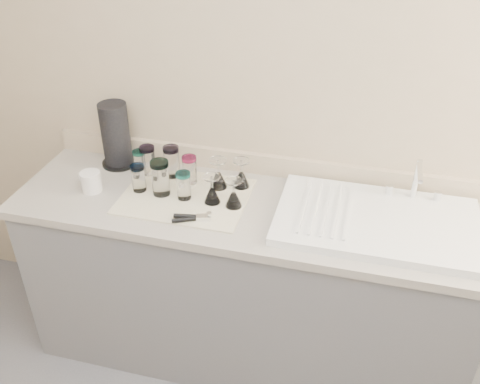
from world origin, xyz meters
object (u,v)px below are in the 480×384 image
(sink_unit, at_px, (377,221))
(paper_towel_roll, at_px, (116,136))
(goblet_back_left, at_px, (218,178))
(tumbler_cyan, at_px, (172,161))
(tumbler_lavender, at_px, (184,185))
(can_opener, at_px, (192,218))
(tumbler_magenta, at_px, (138,178))
(tumbler_extra, at_px, (140,162))
(tumbler_teal, at_px, (148,160))
(goblet_back_right, at_px, (241,177))
(goblet_front_right, at_px, (234,197))
(goblet_front_left, at_px, (212,193))
(tumbler_blue, at_px, (160,178))
(white_mug, at_px, (91,181))
(tumbler_purple, at_px, (190,170))

(sink_unit, relative_size, paper_towel_roll, 2.60)
(goblet_back_left, bearing_deg, tumbler_cyan, 170.04)
(tumbler_lavender, relative_size, can_opener, 0.80)
(tumbler_magenta, bearing_deg, tumbler_extra, 110.75)
(tumbler_teal, relative_size, tumbler_extra, 1.16)
(paper_towel_roll, bearing_deg, tumbler_extra, -26.43)
(goblet_back_right, bearing_deg, goblet_front_right, -87.12)
(goblet_back_left, distance_m, can_opener, 0.28)
(sink_unit, distance_m, goblet_back_left, 0.72)
(tumbler_extra, bearing_deg, goblet_front_left, -19.92)
(tumbler_lavender, height_order, tumbler_extra, tumbler_lavender)
(goblet_back_right, bearing_deg, tumbler_cyan, 178.37)
(tumbler_teal, bearing_deg, paper_towel_roll, 161.69)
(tumbler_blue, xyz_separation_m, goblet_front_right, (0.34, -0.01, -0.04))
(tumbler_teal, relative_size, goblet_front_right, 1.09)
(sink_unit, xyz_separation_m, white_mug, (-1.26, -0.06, 0.03))
(tumbler_purple, xyz_separation_m, tumbler_extra, (-0.25, 0.01, -0.01))
(tumbler_lavender, height_order, goblet_back_right, goblet_back_right)
(can_opener, xyz_separation_m, white_mug, (-0.52, 0.11, 0.03))
(tumbler_extra, xyz_separation_m, goblet_front_right, (0.49, -0.15, -0.02))
(tumbler_magenta, distance_m, tumbler_blue, 0.11)
(tumbler_cyan, distance_m, can_opener, 0.38)
(sink_unit, bearing_deg, tumbler_blue, -179.21)
(tumbler_purple, bearing_deg, paper_towel_roll, 167.55)
(tumbler_extra, bearing_deg, tumbler_purple, -3.35)
(goblet_back_left, xyz_separation_m, can_opener, (-0.03, -0.27, -0.04))
(tumbler_cyan, bearing_deg, tumbler_magenta, -122.19)
(tumbler_extra, distance_m, can_opener, 0.46)
(tumbler_teal, bearing_deg, tumbler_magenta, -83.82)
(tumbler_teal, xyz_separation_m, tumbler_lavender, (0.23, -0.16, -0.01))
(tumbler_cyan, xyz_separation_m, goblet_front_right, (0.34, -0.17, -0.03))
(tumbler_purple, relative_size, goblet_back_right, 0.99)
(can_opener, bearing_deg, tumbler_purple, 110.40)
(tumbler_teal, distance_m, tumbler_cyan, 0.11)
(sink_unit, relative_size, white_mug, 6.01)
(goblet_back_right, height_order, goblet_front_left, goblet_back_right)
(goblet_back_right, bearing_deg, tumbler_blue, -155.65)
(tumbler_teal, distance_m, tumbler_purple, 0.22)
(goblet_back_left, distance_m, white_mug, 0.57)
(white_mug, bearing_deg, paper_towel_roll, 86.04)
(tumbler_lavender, distance_m, white_mug, 0.43)
(tumbler_purple, xyz_separation_m, goblet_back_left, (0.14, -0.01, -0.02))
(sink_unit, height_order, tumbler_blue, sink_unit)
(tumbler_cyan, distance_m, tumbler_lavender, 0.20)
(tumbler_extra, bearing_deg, tumbler_teal, 19.99)
(white_mug, bearing_deg, tumbler_magenta, 11.70)
(goblet_back_right, xyz_separation_m, goblet_front_left, (-0.09, -0.16, -0.00))
(goblet_front_right, relative_size, can_opener, 0.81)
(tumbler_lavender, bearing_deg, goblet_front_right, -1.65)
(tumbler_teal, relative_size, tumbler_purple, 1.06)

